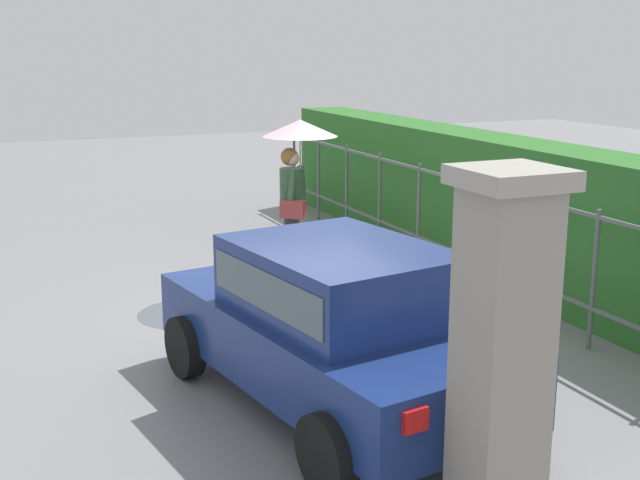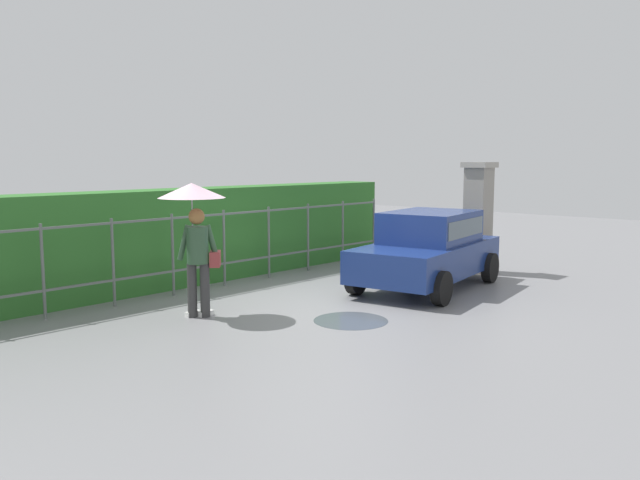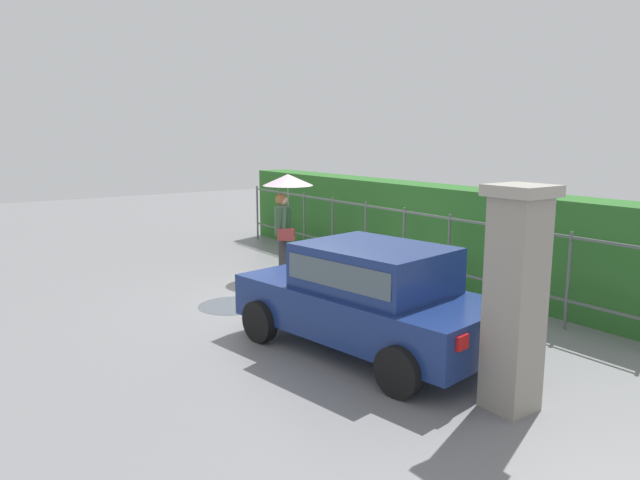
{
  "view_description": "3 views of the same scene",
  "coord_description": "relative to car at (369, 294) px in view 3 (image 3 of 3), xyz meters",
  "views": [
    {
      "loc": [
        8.57,
        -3.42,
        3.12
      ],
      "look_at": [
        0.33,
        0.16,
        0.97
      ],
      "focal_mm": 45.94,
      "sensor_mm": 36.0,
      "label": 1
    },
    {
      "loc": [
        -8.06,
        -7.37,
        2.48
      ],
      "look_at": [
        -0.03,
        -0.04,
        1.11
      ],
      "focal_mm": 36.05,
      "sensor_mm": 36.0,
      "label": 2
    },
    {
      "loc": [
        8.31,
        -5.56,
        2.92
      ],
      "look_at": [
        0.03,
        0.25,
        1.1
      ],
      "focal_mm": 32.95,
      "sensor_mm": 36.0,
      "label": 3
    }
  ],
  "objects": [
    {
      "name": "car",
      "position": [
        0.0,
        0.0,
        0.0
      ],
      "size": [
        3.92,
        2.32,
        1.48
      ],
      "rotation": [
        0.0,
        0.0,
        3.3
      ],
      "color": "navy",
      "rests_on": "ground"
    },
    {
      "name": "fence_section",
      "position": [
        -3.16,
        3.04,
        0.02
      ],
      "size": [
        10.8,
        0.05,
        1.5
      ],
      "color": "#59605B",
      "rests_on": "ground"
    },
    {
      "name": "pedestrian",
      "position": [
        -4.43,
        1.45,
        0.81
      ],
      "size": [
        1.05,
        1.05,
        2.11
      ],
      "rotation": [
        0.0,
        0.0,
        0.83
      ],
      "color": "#333333",
      "rests_on": "ground"
    },
    {
      "name": "gate_pillar",
      "position": [
        2.2,
        0.15,
        0.44
      ],
      "size": [
        0.6,
        0.6,
        2.42
      ],
      "color": "gray",
      "rests_on": "ground"
    },
    {
      "name": "hedge_row",
      "position": [
        -3.16,
        3.85,
        0.15
      ],
      "size": [
        11.75,
        0.9,
        1.9
      ],
      "primitive_type": "cube",
      "color": "#2D6B28",
      "rests_on": "ground"
    },
    {
      "name": "puddle_near",
      "position": [
        -3.01,
        -0.56,
        -0.8
      ],
      "size": [
        1.16,
        1.16,
        0.0
      ],
      "primitive_type": "cylinder",
      "color": "#4C545B",
      "rests_on": "ground"
    },
    {
      "name": "ground_plane",
      "position": [
        -2.42,
        0.63,
        -0.8
      ],
      "size": [
        40.0,
        40.0,
        0.0
      ],
      "primitive_type": "plane",
      "color": "slate"
    }
  ]
}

